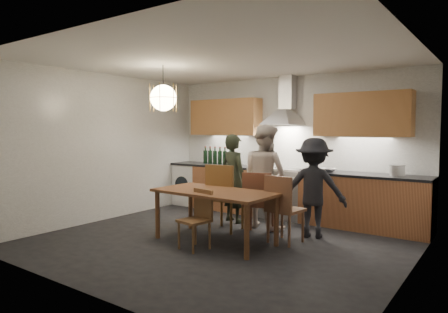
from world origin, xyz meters
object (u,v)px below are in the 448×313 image
Objects in this scene: chair_back_left at (223,193)px; stock_pot at (397,171)px; person_left at (234,178)px; wine_bottles at (217,156)px; chair_front at (198,215)px; person_right at (314,188)px; dining_table at (215,197)px; person_mid at (265,176)px; mixing_bowl at (328,170)px.

chair_back_left reaches higher than stock_pot.
wine_bottles is at bearing -25.43° from person_left.
person_right is (1.05, 1.45, 0.29)m from chair_front.
stock_pot is at bearing 0.13° from wine_bottles.
chair_back_left is (-0.24, 0.54, -0.05)m from dining_table.
chair_back_left is at bearing 114.20° from chair_front.
chair_back_left is at bearing 125.58° from person_left.
person_right is (1.52, -0.12, -0.02)m from person_left.
chair_back_left is 1.50× the size of wine_bottles.
person_mid is 1.08m from mixing_bowl.
wine_bottles is at bearing -179.87° from stock_pot.
dining_table is 1.50m from person_right.
dining_table is 2.24× the size of chair_front.
person_left is (-0.24, 0.66, 0.15)m from chair_back_left.
chair_back_left is at bearing 6.80° from person_right.
dining_table is 1.06× the size of person_mid.
person_left is 1.60m from mixing_bowl.
wine_bottles reaches higher than chair_front.
dining_table is at bearing 127.31° from person_left.
person_left reaches higher than person_right.
chair_front is 3.53× the size of stock_pot.
stock_pot is (1.07, 0.12, 0.05)m from mixing_bowl.
chair_back_left is at bearing -130.49° from mixing_bowl.
person_mid is at bearing -127.56° from chair_back_left.
person_right is at bearing -82.80° from mixing_bowl.
dining_table is 2.87m from stock_pot.
person_right reaches higher than dining_table.
wine_bottles is (-1.60, 0.85, 0.23)m from person_mid.
person_right is 2.69m from wine_bottles.
person_right is 5.54× the size of mixing_bowl.
wine_bottles is (-3.46, -0.01, 0.10)m from stock_pot.
chair_back_left is 4.71× the size of stock_pot.
person_mid is 1.14× the size of person_right.
person_mid reaches higher than dining_table.
chair_back_left is 1.33× the size of chair_front.
person_left reaches higher than dining_table.
chair_back_left is at bearing 75.33° from person_mid.
person_left is at bearing -161.31° from stock_pot.
mixing_bowl is (0.79, 0.73, 0.09)m from person_mid.
dining_table is 1.68× the size of chair_back_left.
stock_pot reaches higher than chair_front.
person_left is 0.90× the size of person_mid.
mixing_bowl is 1.18× the size of stock_pot.
chair_back_left is 0.70× the size of person_left.
chair_back_left reaches higher than chair_front.
person_right is (1.04, 1.08, 0.09)m from dining_table.
person_right reaches higher than mixing_bowl.
mixing_bowl is at bearing 77.21° from chair_front.
wine_bottles is (-2.49, 0.95, 0.33)m from person_right.
person_left is 1.03× the size of person_right.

